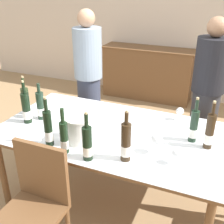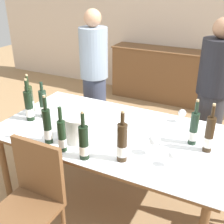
# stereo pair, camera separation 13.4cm
# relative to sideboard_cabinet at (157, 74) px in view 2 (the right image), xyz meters

# --- Properties ---
(ground_plane) EXTENTS (12.00, 12.00, 0.00)m
(ground_plane) POSITION_rel_sideboard_cabinet_xyz_m (0.43, -2.62, -0.45)
(ground_plane) COLOR #A37F56
(back_wall) EXTENTS (8.00, 0.10, 2.80)m
(back_wall) POSITION_rel_sideboard_cabinet_xyz_m (0.43, 0.29, 0.95)
(back_wall) COLOR beige
(back_wall) RESTS_ON ground_plane
(sideboard_cabinet) EXTENTS (1.56, 0.46, 0.89)m
(sideboard_cabinet) POSITION_rel_sideboard_cabinet_xyz_m (0.00, 0.00, 0.00)
(sideboard_cabinet) COLOR brown
(sideboard_cabinet) RESTS_ON ground_plane
(dining_table) EXTENTS (1.96, 1.09, 0.75)m
(dining_table) POSITION_rel_sideboard_cabinet_xyz_m (0.43, -2.62, 0.25)
(dining_table) COLOR brown
(dining_table) RESTS_ON ground_plane
(ice_bucket) EXTENTS (0.21, 0.21, 0.22)m
(ice_bucket) POSITION_rel_sideboard_cabinet_xyz_m (0.26, -2.88, 0.42)
(ice_bucket) COLOR white
(ice_bucket) RESTS_ON dining_table
(wine_bottle_0) EXTENTS (0.07, 0.07, 0.35)m
(wine_bottle_0) POSITION_rel_sideboard_cabinet_xyz_m (-0.26, -2.66, 0.43)
(wine_bottle_0) COLOR #1E3323
(wine_bottle_0) RESTS_ON dining_table
(wine_bottle_1) EXTENTS (0.06, 0.06, 0.36)m
(wine_bottle_1) POSITION_rel_sideboard_cabinet_xyz_m (0.23, -3.06, 0.44)
(wine_bottle_1) COLOR black
(wine_bottle_1) RESTS_ON dining_table
(wine_bottle_2) EXTENTS (0.07, 0.07, 0.38)m
(wine_bottle_2) POSITION_rel_sideboard_cabinet_xyz_m (0.43, -3.07, 0.44)
(wine_bottle_2) COLOR black
(wine_bottle_2) RESTS_ON dining_table
(wine_bottle_3) EXTENTS (0.07, 0.07, 0.39)m
(wine_bottle_3) POSITION_rel_sideboard_cabinet_xyz_m (1.22, -2.57, 0.45)
(wine_bottle_3) COLOR #332314
(wine_bottle_3) RESTS_ON dining_table
(wine_bottle_4) EXTENTS (0.08, 0.08, 0.40)m
(wine_bottle_4) POSITION_rel_sideboard_cabinet_xyz_m (0.69, -2.97, 0.45)
(wine_bottle_4) COLOR #332314
(wine_bottle_4) RESTS_ON dining_table
(wine_bottle_5) EXTENTS (0.07, 0.07, 0.38)m
(wine_bottle_5) POSITION_rel_sideboard_cabinet_xyz_m (-0.46, -2.62, 0.43)
(wine_bottle_5) COLOR #28381E
(wine_bottle_5) RESTS_ON dining_table
(wine_bottle_6) EXTENTS (0.07, 0.07, 0.38)m
(wine_bottle_6) POSITION_rel_sideboard_cabinet_xyz_m (1.10, -2.52, 0.44)
(wine_bottle_6) COLOR #1E3323
(wine_bottle_6) RESTS_ON dining_table
(wine_bottle_7) EXTENTS (0.08, 0.08, 0.40)m
(wine_bottle_7) POSITION_rel_sideboard_cabinet_xyz_m (-0.34, -2.77, 0.44)
(wine_bottle_7) COLOR black
(wine_bottle_7) RESTS_ON dining_table
(wine_bottle_8) EXTENTS (0.07, 0.07, 0.41)m
(wine_bottle_8) POSITION_rel_sideboard_cabinet_xyz_m (0.07, -3.01, 0.45)
(wine_bottle_8) COLOR black
(wine_bottle_8) RESTS_ON dining_table
(wine_glass_0) EXTENTS (0.07, 0.07, 0.13)m
(wine_glass_0) POSITION_rel_sideboard_cabinet_xyz_m (0.93, -2.19, 0.39)
(wine_glass_0) COLOR white
(wine_glass_0) RESTS_ON dining_table
(wine_glass_1) EXTENTS (0.07, 0.07, 0.13)m
(wine_glass_1) POSITION_rel_sideboard_cabinet_xyz_m (1.03, -2.88, 0.40)
(wine_glass_1) COLOR white
(wine_glass_1) RESTS_ON dining_table
(wine_glass_2) EXTENTS (0.09, 0.09, 0.16)m
(wine_glass_2) POSITION_rel_sideboard_cabinet_xyz_m (0.87, -2.80, 0.42)
(wine_glass_2) COLOR white
(wine_glass_2) RESTS_ON dining_table
(chair_near_front) EXTENTS (0.42, 0.42, 0.94)m
(chair_near_front) POSITION_rel_sideboard_cabinet_xyz_m (0.18, -3.39, 0.10)
(chair_near_front) COLOR brown
(chair_near_front) RESTS_ON ground_plane
(person_host) EXTENTS (0.33, 0.33, 1.65)m
(person_host) POSITION_rel_sideboard_cabinet_xyz_m (-0.25, -1.73, 0.38)
(person_host) COLOR #383F56
(person_host) RESTS_ON ground_plane
(person_guest_left) EXTENTS (0.33, 0.33, 1.64)m
(person_guest_left) POSITION_rel_sideboard_cabinet_xyz_m (1.12, -1.73, 0.37)
(person_guest_left) COLOR #2D2D33
(person_guest_left) RESTS_ON ground_plane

